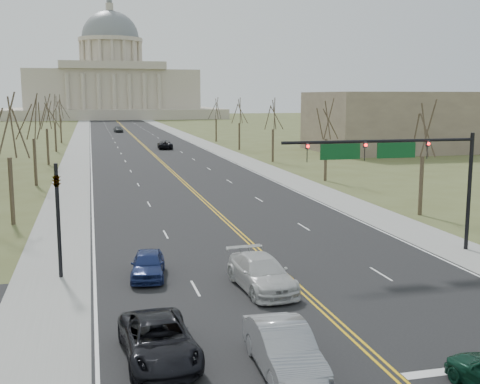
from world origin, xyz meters
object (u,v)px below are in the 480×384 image
car_sb_inner_lead (284,349)px  car_far_nb (165,145)px  signal_mast (395,159)px  car_sb_outer_second (148,264)px  car_sb_inner_second (261,273)px  car_sb_outer_lead (159,340)px  car_far_sb (118,129)px  signal_left (58,208)px

car_sb_inner_lead → car_far_nb: size_ratio=0.95×
signal_mast → car_sb_outer_second: bearing=-175.5°
car_sb_inner_second → car_far_nb: 80.12m
car_sb_outer_lead → car_sb_outer_second: 10.05m
car_sb_inner_lead → car_sb_outer_lead: (-4.04, 2.01, -0.09)m
car_sb_outer_lead → car_sb_inner_second: bearing=46.4°
car_far_nb → car_far_sb: 52.25m
signal_left → car_far_sb: bearing=86.1°
signal_mast → car_sb_outer_lead: bearing=-143.4°
car_sb_outer_second → car_far_nb: car_far_nb is taller
car_sb_outer_second → car_far_sb: 128.72m
signal_left → car_sb_outer_lead: signal_left is taller
signal_left → car_far_nb: signal_left is taller
car_sb_outer_lead → car_far_nb: 87.41m
car_sb_inner_second → car_sb_outer_second: 6.13m
car_sb_inner_second → signal_mast: bearing=20.6°
car_sb_inner_second → car_far_nb: bearing=81.8°
car_sb_outer_second → car_sb_outer_lead: bearing=-85.4°
car_sb_outer_second → car_far_nb: bearing=90.3°
car_sb_outer_lead → car_sb_outer_second: size_ratio=1.28×
signal_mast → car_sb_outer_lead: 19.43m
car_sb_inner_second → car_sb_inner_lead: bearing=-105.7°
car_sb_outer_lead → car_far_nb: car_far_nb is taller
car_sb_inner_lead → car_sb_outer_lead: bearing=154.7°
car_far_sb → signal_left: bearing=-101.1°
signal_mast → signal_left: bearing=180.0°
car_sb_inner_second → car_far_sb: car_far_sb is taller
car_sb_outer_lead → car_far_nb: bearing=79.6°
signal_left → signal_mast: bearing=-0.0°
car_far_nb → car_far_sb: car_far_sb is taller
car_sb_inner_lead → car_far_sb: size_ratio=1.03×
car_sb_inner_lead → car_far_nb: car_sb_inner_lead is taller
signal_left → car_sb_outer_second: signal_left is taller
car_sb_inner_second → car_far_nb: (4.96, 79.96, -0.06)m
signal_left → car_sb_inner_second: size_ratio=1.08×
car_sb_outer_second → signal_left: bearing=173.3°
signal_left → car_sb_outer_second: size_ratio=1.44×
car_sb_outer_second → car_sb_inner_lead: bearing=-66.0°
signal_mast → car_sb_inner_lead: bearing=-129.9°
signal_mast → car_sb_inner_second: (-9.32, -4.39, -4.94)m
car_sb_outer_lead → car_sb_inner_second: car_sb_inner_second is taller
car_far_sb → car_sb_inner_lead: bearing=-97.5°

